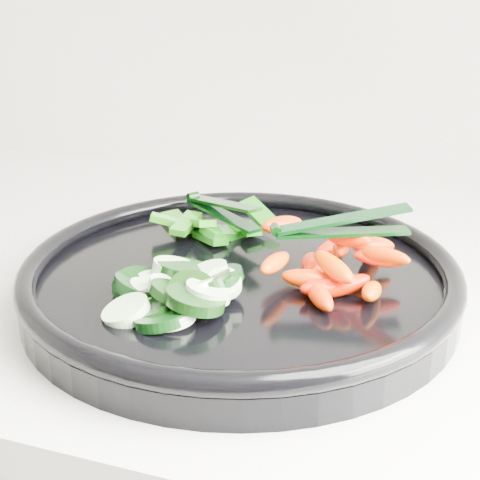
% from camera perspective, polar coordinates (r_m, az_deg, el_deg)
% --- Properties ---
extents(veggie_tray, '(0.40, 0.40, 0.04)m').
position_cam_1_polar(veggie_tray, '(0.58, -0.00, -3.19)').
color(veggie_tray, black).
rests_on(veggie_tray, counter).
extents(cucumber_pile, '(0.12, 0.12, 0.04)m').
position_cam_1_polar(cucumber_pile, '(0.53, -6.08, -4.23)').
color(cucumber_pile, black).
rests_on(cucumber_pile, veggie_tray).
extents(carrot_pile, '(0.14, 0.15, 0.05)m').
position_cam_1_polar(carrot_pile, '(0.56, 8.10, -1.93)').
color(carrot_pile, red).
rests_on(carrot_pile, veggie_tray).
extents(pepper_pile, '(0.13, 0.10, 0.04)m').
position_cam_1_polar(pepper_pile, '(0.66, -2.49, 1.24)').
color(pepper_pile, '#1A6409').
rests_on(pepper_pile, veggie_tray).
extents(tong_carrot, '(0.11, 0.06, 0.02)m').
position_cam_1_polar(tong_carrot, '(0.55, 8.39, 1.19)').
color(tong_carrot, black).
rests_on(tong_carrot, carrot_pile).
extents(tong_pepper, '(0.10, 0.08, 0.02)m').
position_cam_1_polar(tong_pepper, '(0.66, -1.68, 2.73)').
color(tong_pepper, black).
rests_on(tong_pepper, pepper_pile).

